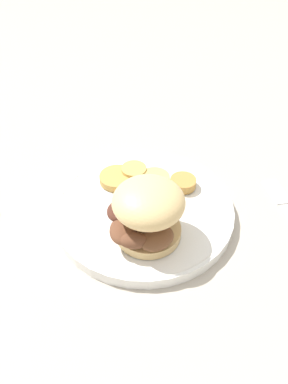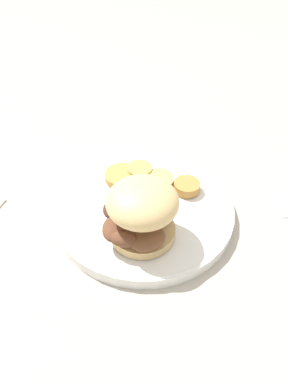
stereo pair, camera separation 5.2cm
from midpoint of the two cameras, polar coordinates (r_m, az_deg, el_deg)
ground_plane at (r=0.55m, az=2.71°, el=-3.49°), size 4.00×4.00×0.00m
dinner_plate at (r=0.54m, az=2.74°, el=-2.73°), size 0.26×0.26×0.02m
sandwich at (r=0.46m, az=2.59°, el=-3.21°), size 0.10×0.10×0.08m
potato_round_0 at (r=0.57m, az=-0.78°, el=2.35°), size 0.05×0.05×0.01m
potato_round_1 at (r=0.58m, az=1.91°, el=3.10°), size 0.04×0.04×0.02m
potato_round_2 at (r=0.55m, az=1.79°, el=-0.15°), size 0.05×0.05×0.01m
potato_round_3 at (r=0.57m, az=4.91°, el=1.58°), size 0.05×0.05×0.01m
potato_round_4 at (r=0.56m, az=9.18°, el=0.72°), size 0.04×0.04×0.01m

